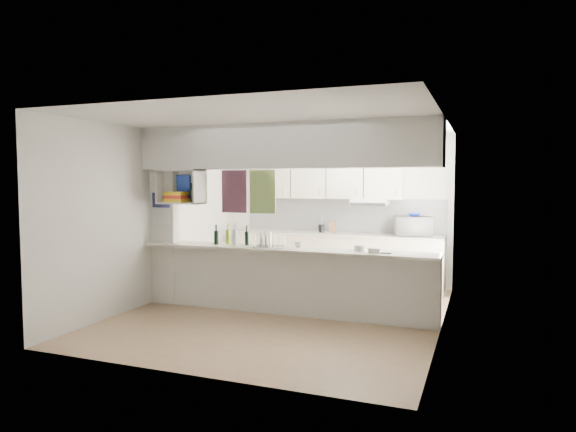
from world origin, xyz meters
The scene contains 16 objects.
floor centered at (0.00, 0.00, 0.00)m, with size 4.80×4.80×0.00m, color #A47D5F.
ceiling centered at (0.00, 0.00, 2.60)m, with size 4.80×4.80×0.00m, color white.
wall_back centered at (0.00, 2.40, 1.30)m, with size 4.20×4.20×0.00m, color silver.
wall_left centered at (-2.10, 0.00, 1.30)m, with size 4.80×4.80×0.00m, color silver.
wall_right centered at (2.10, 0.00, 1.30)m, with size 4.80×4.80×0.00m, color silver.
servery_partition centered at (-0.17, 0.00, 1.66)m, with size 4.20×0.50×2.60m.
cubby_shelf centered at (-1.57, -0.06, 1.71)m, with size 0.65×0.35×0.50m.
kitchen_run centered at (0.16, 2.14, 0.83)m, with size 3.60×0.63×2.24m.
microwave centered at (1.48, 2.14, 1.08)m, with size 0.59×0.40×0.33m, color white.
bowl centered at (1.49, 2.13, 1.28)m, with size 0.22×0.22×0.05m, color navy.
dish_rack centered at (-0.20, -0.03, 1.01)m, with size 0.51×0.44×0.23m.
cup centered at (0.24, -0.05, 0.98)m, with size 0.11×0.11×0.09m, color white.
wine_bottles centered at (-0.80, 0.02, 1.03)m, with size 0.51×0.14×0.32m.
plastic_tubs centered at (1.16, -0.02, 0.95)m, with size 0.49×0.23×0.07m.
utensil_jar centered at (-0.11, 2.15, 0.99)m, with size 0.10×0.10×0.15m, color black.
knife_block centered at (0.09, 2.18, 1.02)m, with size 0.10×0.08×0.20m, color #52331C.
Camera 1 is at (2.56, -6.50, 1.84)m, focal length 32.00 mm.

